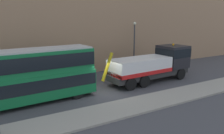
# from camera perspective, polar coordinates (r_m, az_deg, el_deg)

# --- Properties ---
(ground_plane) EXTENTS (120.00, 120.00, 0.00)m
(ground_plane) POSITION_cam_1_polar(r_m,az_deg,el_deg) (19.79, -2.39, -6.18)
(ground_plane) COLOR #424247
(near_kerb) EXTENTS (60.00, 2.80, 0.15)m
(near_kerb) POSITION_cam_1_polar(r_m,az_deg,el_deg) (16.40, 4.63, -9.97)
(near_kerb) COLOR gray
(near_kerb) RESTS_ON ground_plane
(building_facade) EXTENTS (60.00, 1.50, 16.00)m
(building_facade) POSITION_cam_1_polar(r_m,az_deg,el_deg) (25.51, -10.63, 16.19)
(building_facade) COLOR #9E7A5B
(building_facade) RESTS_ON ground_plane
(recovery_tow_truck) EXTENTS (10.20, 3.11, 3.67)m
(recovery_tow_truck) POSITION_cam_1_polar(r_m,az_deg,el_deg) (22.87, 10.51, 0.75)
(recovery_tow_truck) COLOR #2D2D2D
(recovery_tow_truck) RESTS_ON ground_plane
(double_decker_bus) EXTENTS (11.14, 3.13, 4.06)m
(double_decker_bus) POSITION_cam_1_polar(r_m,az_deg,el_deg) (17.50, -22.05, -1.98)
(double_decker_bus) COLOR #146B38
(double_decker_bus) RESTS_ON ground_plane
(street_lamp) EXTENTS (0.36, 0.36, 5.83)m
(street_lamp) POSITION_cam_1_polar(r_m,az_deg,el_deg) (26.98, 5.68, 6.34)
(street_lamp) COLOR #38383D
(street_lamp) RESTS_ON ground_plane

